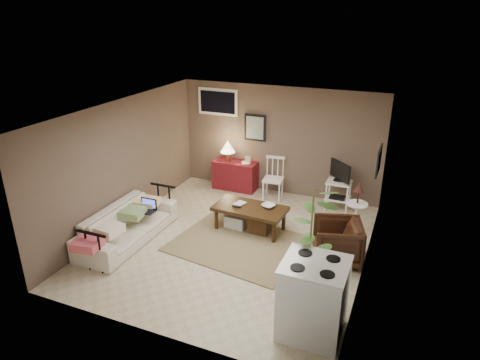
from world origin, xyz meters
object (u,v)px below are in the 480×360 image
at_px(tv_stand, 339,185).
at_px(potted_plant, 310,242).
at_px(spindle_chair, 273,179).
at_px(side_table, 358,202).
at_px(sofa, 127,219).
at_px(red_console, 235,172).
at_px(armchair, 337,239).
at_px(coffee_table, 250,216).
at_px(stove, 313,298).

xyz_separation_m(tv_stand, potted_plant, (0.16, -3.15, 0.40)).
distance_m(spindle_chair, side_table, 2.15).
bearing_deg(sofa, potted_plant, -96.92).
bearing_deg(spindle_chair, potted_plant, -63.53).
relative_size(red_console, armchair, 1.48).
relative_size(coffee_table, potted_plant, 0.77).
bearing_deg(armchair, coffee_table, -120.14).
bearing_deg(side_table, armchair, -98.01).
height_order(coffee_table, side_table, side_table).
xyz_separation_m(red_console, side_table, (2.91, -1.09, 0.23)).
bearing_deg(armchair, red_console, -144.40).
distance_m(armchair, stove, 1.84).
relative_size(sofa, stove, 2.00).
bearing_deg(sofa, side_table, -63.89).
distance_m(spindle_chair, tv_stand, 1.43).
relative_size(spindle_chair, potted_plant, 0.51).
bearing_deg(stove, tv_stand, 95.80).
distance_m(sofa, stove, 3.78).
distance_m(red_console, spindle_chair, 0.99).
relative_size(tv_stand, potted_plant, 0.58).
distance_m(sofa, red_console, 3.04).
bearing_deg(red_console, spindle_chair, -8.42).
distance_m(tv_stand, side_table, 1.03).
xyz_separation_m(side_table, armchair, (-0.15, -1.05, -0.24)).
bearing_deg(tv_stand, potted_plant, -87.00).
height_order(armchair, stove, stove).
bearing_deg(tv_stand, stove, -84.20).
height_order(red_console, tv_stand, red_console).
height_order(tv_stand, side_table, tv_stand).
height_order(coffee_table, spindle_chair, spindle_chair).
bearing_deg(red_console, tv_stand, -4.41).
height_order(sofa, side_table, side_table).
xyz_separation_m(coffee_table, potted_plant, (1.52, -1.61, 0.67)).
bearing_deg(potted_plant, tv_stand, 93.00).
bearing_deg(sofa, red_console, -15.98).
xyz_separation_m(red_console, potted_plant, (2.57, -3.33, 0.55)).
bearing_deg(tv_stand, sofa, -139.85).
relative_size(armchair, stove, 0.74).
relative_size(spindle_chair, side_table, 0.90).
height_order(sofa, potted_plant, potted_plant).
distance_m(side_table, armchair, 1.09).
bearing_deg(side_table, tv_stand, 119.09).
bearing_deg(coffee_table, stove, -52.17).
bearing_deg(potted_plant, coffee_table, 133.46).
bearing_deg(red_console, coffee_table, -58.76).
distance_m(coffee_table, red_console, 2.02).
height_order(coffee_table, stove, stove).
xyz_separation_m(tv_stand, stove, (0.38, -3.78, -0.03)).
height_order(tv_stand, potted_plant, potted_plant).
bearing_deg(side_table, sofa, -153.89).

